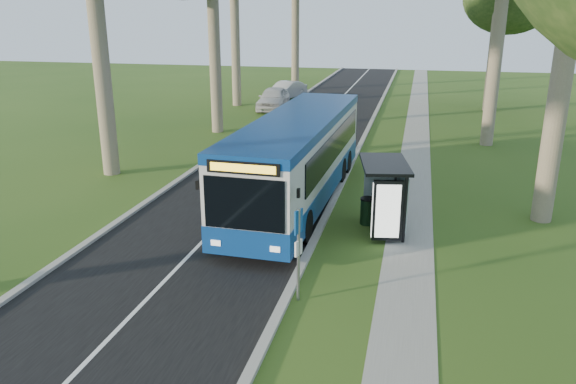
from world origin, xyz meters
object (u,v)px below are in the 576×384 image
Objects in this scene: litter_bin at (368,211)px; car_silver at (286,90)px; bus at (298,158)px; car_white at (273,98)px; bus_stop_sign at (298,244)px; bus_shelter at (387,187)px.

litter_bin is 0.21× the size of car_silver.
litter_bin is (2.87, -1.83, -1.25)m from bus.
car_white is (-9.20, 22.47, 0.36)m from litter_bin.
car_white is 1.11× the size of car_silver.
litter_bin is at bearing -71.44° from car_white.
bus is 13.40× the size of litter_bin.
bus_stop_sign is at bearing -77.95° from car_white.
bus_stop_sign is (1.66, -7.68, -0.17)m from bus.
bus is at bearing -55.48° from car_silver.
bus_stop_sign reaches higher than litter_bin.
car_white is at bearing 102.63° from bus_shelter.
bus_shelter is 0.66× the size of car_silver.
car_white reaches higher than car_silver.
bus_stop_sign is 2.64× the size of litter_bin.
bus_stop_sign is at bearing -76.08° from bus.
bus_shelter is (1.87, 5.09, 0.08)m from bus_stop_sign.
bus_shelter is (3.53, -2.60, -0.09)m from bus.
bus_shelter is 30.40m from car_silver.
car_white is (-9.86, 23.24, -0.81)m from bus_shelter.
bus is 2.85× the size of car_silver.
litter_bin is 29.45m from car_silver.
litter_bin is 0.19× the size of car_white.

